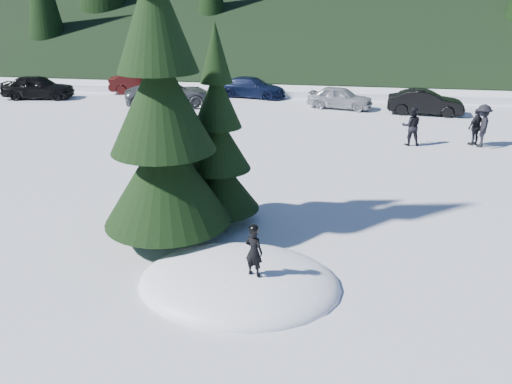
% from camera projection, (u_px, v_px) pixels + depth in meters
% --- Properties ---
extents(ground, '(200.00, 200.00, 0.00)m').
position_uv_depth(ground, '(239.00, 284.00, 10.98)').
color(ground, white).
rests_on(ground, ground).
extents(snow_mound, '(4.48, 3.52, 0.96)m').
position_uv_depth(snow_mound, '(239.00, 284.00, 10.98)').
color(snow_mound, white).
rests_on(snow_mound, ground).
extents(spruce_tall, '(3.20, 3.20, 8.60)m').
position_uv_depth(spruce_tall, '(162.00, 114.00, 11.78)').
color(spruce_tall, '#311E10').
rests_on(spruce_tall, ground).
extents(spruce_short, '(2.20, 2.20, 5.37)m').
position_uv_depth(spruce_short, '(218.00, 149.00, 13.35)').
color(spruce_short, '#311E10').
rests_on(spruce_short, ground).
extents(child_skier, '(0.45, 0.37, 1.07)m').
position_uv_depth(child_skier, '(254.00, 252.00, 10.22)').
color(child_skier, black).
rests_on(child_skier, snow_mound).
extents(adult_0, '(0.84, 0.68, 1.65)m').
position_uv_depth(adult_0, '(411.00, 126.00, 21.10)').
color(adult_0, black).
rests_on(adult_0, ground).
extents(adult_1, '(0.95, 0.86, 1.55)m').
position_uv_depth(adult_1, '(476.00, 127.00, 21.14)').
color(adult_1, black).
rests_on(adult_1, ground).
extents(adult_2, '(0.87, 1.26, 1.79)m').
position_uv_depth(adult_2, '(482.00, 126.00, 20.86)').
color(adult_2, black).
rests_on(adult_2, ground).
extents(car_0, '(4.50, 2.35, 1.46)m').
position_uv_depth(car_0, '(38.00, 87.00, 31.09)').
color(car_0, black).
rests_on(car_0, ground).
extents(car_1, '(4.45, 2.74, 1.38)m').
position_uv_depth(car_1, '(142.00, 82.00, 33.13)').
color(car_1, '#350A09').
rests_on(car_1, ground).
extents(car_2, '(5.56, 3.79, 1.41)m').
position_uv_depth(car_2, '(170.00, 94.00, 28.88)').
color(car_2, '#484C50').
rests_on(car_2, ground).
extents(car_3, '(4.55, 2.57, 1.24)m').
position_uv_depth(car_3, '(252.00, 87.00, 31.59)').
color(car_3, '#0E1632').
rests_on(car_3, ground).
extents(car_4, '(3.88, 2.22, 1.24)m').
position_uv_depth(car_4, '(340.00, 98.00, 28.33)').
color(car_4, '#999DA1').
rests_on(car_4, ground).
extents(car_5, '(4.06, 1.70, 1.30)m').
position_uv_depth(car_5, '(425.00, 102.00, 26.87)').
color(car_5, black).
rests_on(car_5, ground).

